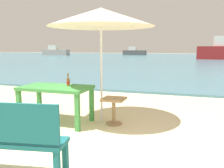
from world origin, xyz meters
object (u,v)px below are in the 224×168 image
object	(u,v)px
beer_bottle_amber	(68,81)
boat_cargo_ship	(55,52)
boat_tanker	(134,52)
side_table_wood	(114,107)
bench_teal_center	(12,136)
patio_umbrella	(101,17)
picnic_table_green	(56,92)

from	to	relation	value
beer_bottle_amber	boat_cargo_ship	world-z (taller)	boat_cargo_ship
beer_bottle_amber	boat_tanker	world-z (taller)	boat_tanker
side_table_wood	bench_teal_center	distance (m)	2.39
beer_bottle_amber	boat_cargo_ship	distance (m)	41.07
bench_teal_center	boat_tanker	bearing A→B (deg)	100.76
patio_umbrella	beer_bottle_amber	bearing A→B (deg)	-163.71
beer_bottle_amber	boat_cargo_ship	size ratio (longest dim) A/B	0.05
patio_umbrella	side_table_wood	world-z (taller)	patio_umbrella
bench_teal_center	boat_cargo_ship	world-z (taller)	boat_cargo_ship
beer_bottle_amber	boat_tanker	bearing A→B (deg)	100.72
picnic_table_green	boat_tanker	bearing A→B (deg)	100.39
side_table_wood	boat_cargo_ship	xyz separation A→B (m)	(-22.24, 35.00, 0.39)
side_table_wood	boat_tanker	xyz separation A→B (m)	(-8.63, 40.50, 0.29)
boat_cargo_ship	side_table_wood	bearing A→B (deg)	-57.57
picnic_table_green	bench_teal_center	bearing A→B (deg)	-72.16
side_table_wood	beer_bottle_amber	bearing A→B (deg)	-172.77
patio_umbrella	picnic_table_green	bearing A→B (deg)	-159.42
beer_bottle_amber	bench_teal_center	size ratio (longest dim) A/B	0.21
side_table_wood	bench_teal_center	bearing A→B (deg)	-101.69
side_table_wood	boat_cargo_ship	world-z (taller)	boat_cargo_ship
side_table_wood	boat_cargo_ship	distance (m)	41.46
patio_umbrella	boat_cargo_ship	distance (m)	41.27
picnic_table_green	boat_tanker	world-z (taller)	boat_tanker
patio_umbrella	side_table_wood	size ratio (longest dim) A/B	4.26
patio_umbrella	boat_cargo_ship	size ratio (longest dim) A/B	0.46
side_table_wood	picnic_table_green	bearing A→B (deg)	-167.58
beer_bottle_amber	side_table_wood	distance (m)	1.07
picnic_table_green	patio_umbrella	distance (m)	1.74
beer_bottle_amber	patio_umbrella	xyz separation A→B (m)	(0.65, 0.19, 1.26)
boat_tanker	bench_teal_center	bearing A→B (deg)	-79.24
picnic_table_green	boat_cargo_ship	xyz separation A→B (m)	(-21.08, 35.25, 0.09)
patio_umbrella	boat_cargo_ship	world-z (taller)	patio_umbrella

